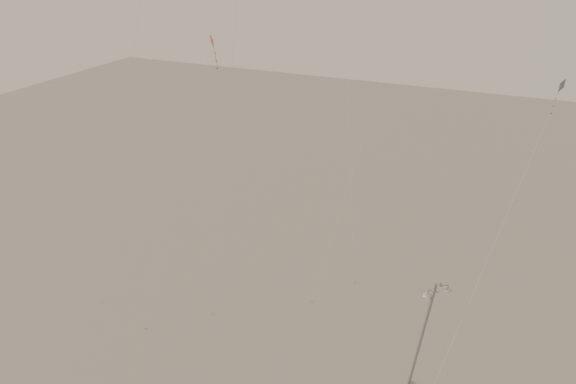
% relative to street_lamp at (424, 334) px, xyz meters
% --- Properties ---
extents(ground, '(160.00, 160.00, 0.00)m').
position_rel_street_lamp_xyz_m(ground, '(-8.64, -2.53, -4.87)').
color(ground, gray).
rests_on(ground, ground).
extents(street_lamp, '(1.54, 0.83, 9.14)m').
position_rel_street_lamp_xyz_m(street_lamp, '(0.00, 0.00, 0.00)').
color(street_lamp, gray).
rests_on(street_lamp, ground).
extents(kite_1, '(3.59, 3.39, 31.30)m').
position_rel_street_lamp_xyz_m(kite_1, '(-13.71, 3.04, 18.26)').
color(kite_1, black).
rests_on(kite_1, ground).
extents(kite_3, '(7.22, 2.05, 22.15)m').
position_rel_street_lamp_xyz_m(kite_3, '(-15.04, -1.36, 11.05)').
color(kite_3, maroon).
rests_on(kite_3, ground).
extents(kite_4, '(4.22, 10.53, 19.71)m').
position_rel_street_lamp_xyz_m(kite_4, '(3.70, 4.65, 10.01)').
color(kite_4, black).
rests_on(kite_4, ground).
extents(kite_5, '(6.65, 12.99, 27.84)m').
position_rel_street_lamp_xyz_m(kite_5, '(-11.60, 18.83, 16.71)').
color(kite_5, '#AD5B1C').
rests_on(kite_5, ground).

